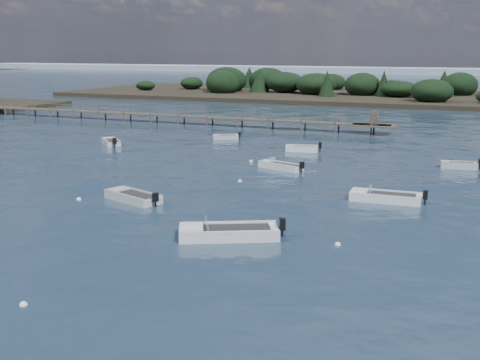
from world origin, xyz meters
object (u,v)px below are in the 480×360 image
at_px(tender_far_white, 302,150).
at_px(dinghy_extra_b, 280,167).
at_px(dinghy_mid_white_a, 228,234).
at_px(tender_far_grey, 111,143).
at_px(dinghy_mid_grey, 133,198).
at_px(dinghy_mid_white_b, 385,199).
at_px(jetty, 181,116).
at_px(tender_far_grey_b, 459,166).
at_px(dinghy_extra_a, 225,138).

xyz_separation_m(tender_far_white, dinghy_extra_b, (1.00, -9.24, -0.01)).
distance_m(tender_far_white, dinghy_mid_white_a, 28.31).
bearing_deg(dinghy_mid_white_a, tender_far_grey, 135.08).
bearing_deg(dinghy_extra_b, dinghy_mid_grey, -111.44).
relative_size(dinghy_mid_white_b, dinghy_mid_grey, 1.07).
xyz_separation_m(tender_far_white, jetty, (-21.66, 15.30, 0.82)).
height_order(dinghy_mid_white_b, tender_far_grey_b, dinghy_mid_white_b).
bearing_deg(tender_far_grey, tender_far_grey_b, 1.27).
distance_m(tender_far_grey, jetty, 19.17).
bearing_deg(tender_far_grey, jetty, 95.95).
distance_m(tender_far_grey_b, jetty, 40.70).
distance_m(dinghy_extra_a, dinghy_extra_b, 17.91).
height_order(dinghy_mid_white_b, tender_far_grey, dinghy_mid_white_b).
bearing_deg(jetty, dinghy_extra_a, -43.15).
xyz_separation_m(dinghy_extra_b, dinghy_mid_white_a, (3.58, -18.69, 0.01)).
bearing_deg(dinghy_extra_a, dinghy_mid_white_b, -45.23).
xyz_separation_m(dinghy_mid_grey, dinghy_extra_b, (5.46, 13.90, 0.00)).
height_order(tender_far_white, dinghy_mid_white_a, dinghy_mid_white_a).
bearing_deg(dinghy_mid_white_a, tender_far_grey_b, 67.95).
height_order(dinghy_mid_white_b, dinghy_extra_a, dinghy_mid_white_b).
bearing_deg(dinghy_extra_a, tender_far_white, -24.32).
bearing_deg(dinghy_extra_a, dinghy_mid_grey, -78.13).
distance_m(dinghy_mid_white_a, jetty, 50.58).
height_order(tender_far_white, dinghy_extra_b, tender_far_white).
relative_size(dinghy_mid_white_b, dinghy_mid_white_a, 0.89).
distance_m(dinghy_extra_a, tender_far_grey, 12.59).
distance_m(dinghy_mid_white_b, tender_far_white, 19.96).
bearing_deg(dinghy_mid_white_a, dinghy_extra_a, 114.54).
bearing_deg(jetty, tender_far_grey, -84.05).
xyz_separation_m(dinghy_mid_white_b, tender_far_white, (-10.90, 16.72, 0.01)).
bearing_deg(tender_far_grey, dinghy_extra_b, -14.88).
height_order(dinghy_mid_grey, tender_far_white, tender_far_white).
bearing_deg(tender_far_grey_b, dinghy_extra_a, 163.00).
bearing_deg(jetty, tender_far_grey_b, -26.71).
xyz_separation_m(tender_far_white, tender_far_grey_b, (14.69, -2.98, -0.01)).
distance_m(dinghy_mid_white_b, tender_far_grey_b, 14.25).
xyz_separation_m(dinghy_mid_white_b, dinghy_mid_grey, (-15.36, -6.42, -0.00)).
xyz_separation_m(dinghy_mid_white_b, tender_far_grey_b, (3.79, 13.73, -0.00)).
bearing_deg(tender_far_grey_b, dinghy_extra_b, -155.45).
height_order(tender_far_white, tender_far_grey, tender_far_grey).
bearing_deg(dinghy_mid_white_b, tender_far_grey_b, 74.59).
height_order(dinghy_mid_white_b, dinghy_mid_white_a, dinghy_mid_white_a).
bearing_deg(dinghy_mid_grey, dinghy_mid_white_a, -27.96).
distance_m(dinghy_extra_a, jetty, 15.59).
relative_size(dinghy_extra_a, tender_far_grey, 0.90).
bearing_deg(tender_far_white, dinghy_mid_grey, -100.91).
xyz_separation_m(tender_far_grey_b, dinghy_mid_white_a, (-10.11, -24.95, 0.01)).
relative_size(dinghy_extra_b, dinghy_mid_white_a, 0.77).
bearing_deg(dinghy_mid_white_b, dinghy_mid_white_a, -119.41).
bearing_deg(dinghy_mid_white_a, tender_far_white, 99.31).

